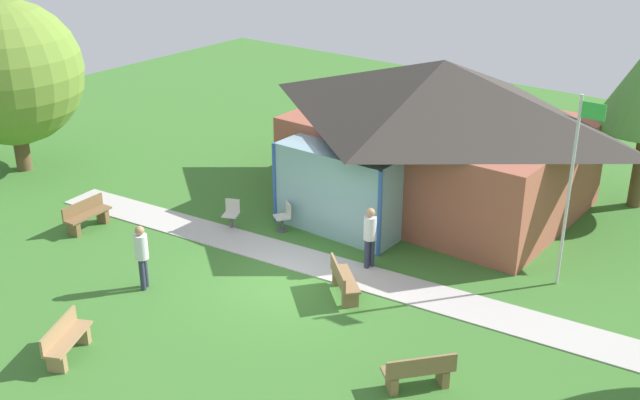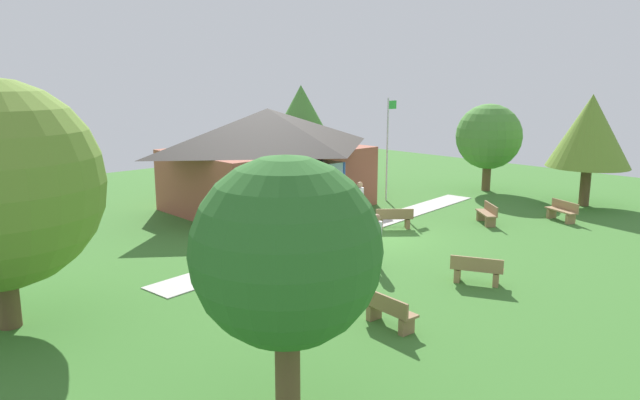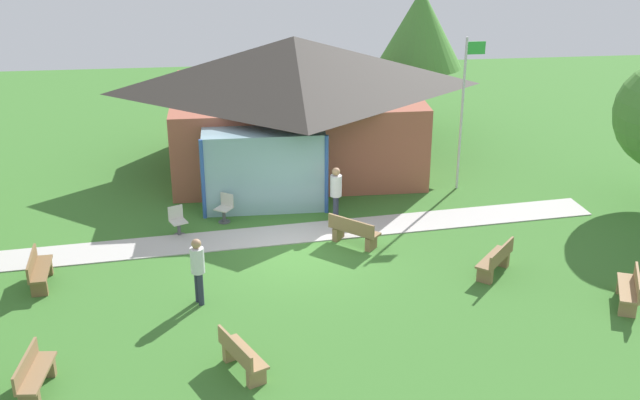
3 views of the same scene
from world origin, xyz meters
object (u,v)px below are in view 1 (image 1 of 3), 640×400
at_px(visitor_strolling_lawn, 142,252).
at_px(tree_west_hedge, 10,73).
at_px(flagpole, 572,184).
at_px(visitor_on_path, 370,233).
at_px(bench_rear_near_path, 343,281).
at_px(pavilion, 436,131).
at_px(bench_mid_right, 419,372).
at_px(patio_chair_west, 232,215).
at_px(patio_chair_porch_left, 284,217).
at_px(bench_mid_left, 87,216).
at_px(bench_front_center, 66,341).

distance_m(visitor_strolling_lawn, tree_west_hedge, 10.64).
height_order(flagpole, visitor_on_path, flagpole).
relative_size(flagpole, visitor_on_path, 2.89).
height_order(flagpole, bench_rear_near_path, flagpole).
bearing_deg(pavilion, visitor_strolling_lawn, -108.32).
bearing_deg(bench_mid_right, bench_rear_near_path, 98.39).
relative_size(patio_chair_west, visitor_strolling_lawn, 0.49).
distance_m(flagpole, bench_rear_near_path, 6.08).
xyz_separation_m(visitor_strolling_lawn, tree_west_hedge, (-9.89, 3.04, 2.46)).
xyz_separation_m(flagpole, patio_chair_west, (-9.02, -2.62, -2.38)).
height_order(patio_chair_porch_left, visitor_strolling_lawn, visitor_strolling_lawn).
height_order(bench_mid_right, bench_rear_near_path, same).
distance_m(bench_mid_left, tree_west_hedge, 6.78).
bearing_deg(visitor_on_path, patio_chair_porch_left, -80.82).
xyz_separation_m(patio_chair_west, visitor_on_path, (4.66, 0.39, 0.61)).
height_order(bench_front_center, patio_chair_west, patio_chair_west).
bearing_deg(pavilion, bench_mid_right, -61.81).
distance_m(pavilion, flagpole, 5.88).
xyz_separation_m(bench_mid_left, patio_chair_west, (3.37, 2.64, 0.01)).
height_order(bench_rear_near_path, tree_west_hedge, tree_west_hedge).
bearing_deg(pavilion, patio_chair_west, -125.79).
distance_m(bench_mid_right, bench_rear_near_path, 4.05).
bearing_deg(patio_chair_porch_left, bench_front_center, 126.45).
xyz_separation_m(bench_mid_left, patio_chair_porch_left, (4.72, 3.44, 0.01)).
xyz_separation_m(patio_chair_west, patio_chair_porch_left, (1.36, 0.80, 0.00)).
bearing_deg(visitor_strolling_lawn, bench_mid_right, -111.53).
distance_m(bench_rear_near_path, visitor_strolling_lawn, 5.10).
xyz_separation_m(flagpole, bench_front_center, (-7.32, -9.65, -2.39)).
height_order(pavilion, tree_west_hedge, tree_west_hedge).
height_order(visitor_strolling_lawn, tree_west_hedge, tree_west_hedge).
relative_size(bench_front_center, patio_chair_west, 1.79).
distance_m(bench_front_center, tree_west_hedge, 12.83).
relative_size(pavilion, bench_mid_right, 6.48).
relative_size(bench_front_center, visitor_on_path, 0.88).
bearing_deg(patio_chair_west, bench_mid_left, 14.16).
bearing_deg(patio_chair_west, visitor_on_path, 160.84).
relative_size(pavilion, flagpole, 1.84).
height_order(bench_rear_near_path, visitor_strolling_lawn, visitor_strolling_lawn).
relative_size(bench_mid_right, visitor_on_path, 0.82).
relative_size(visitor_strolling_lawn, visitor_on_path, 1.00).
height_order(flagpole, bench_mid_left, flagpole).
bearing_deg(bench_mid_left, visitor_on_path, 106.08).
bearing_deg(pavilion, flagpole, -26.80).
relative_size(bench_mid_left, visitor_on_path, 0.88).
distance_m(flagpole, bench_mid_right, 6.45).
bearing_deg(bench_front_center, patio_chair_porch_left, 156.00).
height_order(patio_chair_porch_left, tree_west_hedge, tree_west_hedge).
xyz_separation_m(bench_mid_left, tree_west_hedge, (-5.80, 1.69, 3.08)).
height_order(bench_mid_right, bench_mid_left, same).
height_order(pavilion, visitor_on_path, pavilion).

